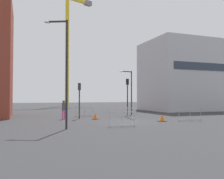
{
  "coord_description": "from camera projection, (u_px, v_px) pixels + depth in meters",
  "views": [
    {
      "loc": [
        -8.69,
        -19.57,
        2.11
      ],
      "look_at": [
        0.0,
        3.83,
        2.91
      ],
      "focal_mm": 39.19,
      "sensor_mm": 36.0,
      "label": 1
    }
  ],
  "objects": [
    {
      "name": "ground",
      "position": [
        127.0,
        122.0,
        21.29
      ],
      "size": [
        160.0,
        160.0,
        0.0
      ],
      "primitive_type": "plane",
      "color": "#333335"
    },
    {
      "name": "office_block",
      "position": [
        182.0,
        76.0,
        40.11
      ],
      "size": [
        11.76,
        9.74,
        11.14
      ],
      "color": "#B7B7BC",
      "rests_on": "ground"
    },
    {
      "name": "construction_crane",
      "position": [
        65.0,
        32.0,
        58.61
      ],
      "size": [
        18.73,
        7.7,
        26.98
      ],
      "color": "yellow",
      "rests_on": "ground"
    },
    {
      "name": "streetlamp_tall",
      "position": [
        64.0,
        65.0,
        16.32
      ],
      "size": [
        1.52,
        0.74,
        7.32
      ],
      "color": "#232326",
      "rests_on": "ground"
    },
    {
      "name": "streetlamp_short",
      "position": [
        130.0,
        88.0,
        30.23
      ],
      "size": [
        1.76,
        0.4,
        5.38
      ],
      "color": "#2D2D30",
      "rests_on": "ground"
    },
    {
      "name": "traffic_light_near",
      "position": [
        127.0,
        91.0,
        28.74
      ],
      "size": [
        0.38,
        0.36,
        4.3
      ],
      "color": "black",
      "rests_on": "ground"
    },
    {
      "name": "traffic_light_island",
      "position": [
        79.0,
        94.0,
        24.07
      ],
      "size": [
        0.34,
        0.39,
        3.53
      ],
      "color": "#2D2D30",
      "rests_on": "ground"
    },
    {
      "name": "pedestrian_walking",
      "position": [
        64.0,
        108.0,
        23.54
      ],
      "size": [
        0.34,
        0.34,
        1.83
      ],
      "color": "#D14C8C",
      "rests_on": "ground"
    },
    {
      "name": "safety_barrier_rear",
      "position": [
        131.0,
        113.0,
        23.95
      ],
      "size": [
        0.3,
        2.19,
        1.08
      ],
      "color": "#9EA0A5",
      "rests_on": "ground"
    },
    {
      "name": "safety_barrier_left_run",
      "position": [
        85.0,
        111.0,
        26.78
      ],
      "size": [
        2.13,
        0.12,
        1.08
      ],
      "color": "#9EA0A5",
      "rests_on": "ground"
    },
    {
      "name": "safety_barrier_mid_span",
      "position": [
        122.0,
        119.0,
        17.53
      ],
      "size": [
        2.11,
        0.21,
        1.08
      ],
      "color": "#B2B5BA",
      "rests_on": "ground"
    },
    {
      "name": "safety_barrier_right_run",
      "position": [
        190.0,
        115.0,
        21.77
      ],
      "size": [
        2.38,
        0.38,
        1.08
      ],
      "color": "#9EA0A5",
      "rests_on": "ground"
    },
    {
      "name": "traffic_cone_orange",
      "position": [
        162.0,
        118.0,
        21.32
      ],
      "size": [
        0.64,
        0.64,
        0.65
      ],
      "color": "black",
      "rests_on": "ground"
    },
    {
      "name": "traffic_cone_striped",
      "position": [
        95.0,
        116.0,
        23.51
      ],
      "size": [
        0.58,
        0.58,
        0.59
      ],
      "color": "black",
      "rests_on": "ground"
    }
  ]
}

